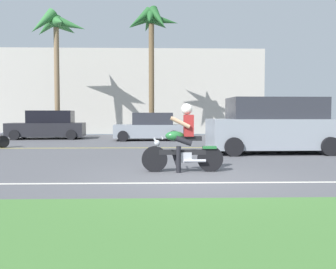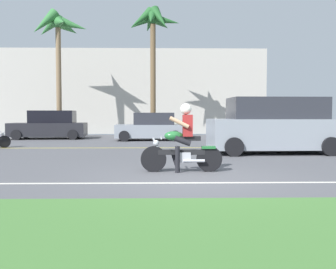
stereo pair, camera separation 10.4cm
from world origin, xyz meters
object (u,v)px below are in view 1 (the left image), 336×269
at_px(suv_nearby, 274,126).
at_px(parked_car_2, 251,127).
at_px(motorcyclist, 183,143).
at_px(palm_tree_0, 151,28).
at_px(palm_tree_1, 57,31).
at_px(parked_car_0, 48,126).
at_px(parked_car_1, 150,127).

bearing_deg(suv_nearby, parked_car_2, 81.75).
height_order(motorcyclist, parked_car_2, motorcyclist).
height_order(palm_tree_0, palm_tree_1, palm_tree_1).
bearing_deg(palm_tree_1, parked_car_2, -10.38).
xyz_separation_m(parked_car_2, palm_tree_0, (-5.65, 1.33, 5.79)).
xyz_separation_m(motorcyclist, parked_car_2, (4.72, 12.22, -0.01)).
distance_m(suv_nearby, parked_car_0, 13.30).
xyz_separation_m(suv_nearby, parked_car_1, (-4.60, 6.92, -0.27)).
distance_m(motorcyclist, palm_tree_0, 14.76).
relative_size(motorcyclist, suv_nearby, 0.41).
xyz_separation_m(motorcyclist, suv_nearby, (3.59, 4.41, 0.27)).
bearing_deg(parked_car_0, palm_tree_0, 8.32).
xyz_separation_m(parked_car_1, parked_car_2, (5.74, 0.89, -0.00)).
bearing_deg(parked_car_1, motorcyclist, -84.87).
relative_size(palm_tree_0, palm_tree_1, 1.00).
bearing_deg(motorcyclist, parked_car_0, 118.26).
relative_size(parked_car_1, parked_car_2, 0.95).
height_order(motorcyclist, palm_tree_1, palm_tree_1).
relative_size(parked_car_0, parked_car_1, 1.16).
relative_size(suv_nearby, palm_tree_0, 0.63).
xyz_separation_m(palm_tree_0, palm_tree_1, (-5.72, 0.75, -0.07)).
bearing_deg(suv_nearby, parked_car_1, 123.63).
bearing_deg(parked_car_2, palm_tree_1, 169.62).
relative_size(motorcyclist, parked_car_2, 0.51).
xyz_separation_m(motorcyclist, palm_tree_0, (-0.93, 13.55, 5.77)).
relative_size(suv_nearby, parked_car_0, 1.12).
height_order(parked_car_1, palm_tree_1, palm_tree_1).
xyz_separation_m(parked_car_0, parked_car_1, (5.80, -1.36, -0.05)).
relative_size(parked_car_1, palm_tree_1, 0.48).
distance_m(motorcyclist, suv_nearby, 5.69).
relative_size(suv_nearby, palm_tree_1, 0.62).
bearing_deg(parked_car_1, palm_tree_0, 87.78).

